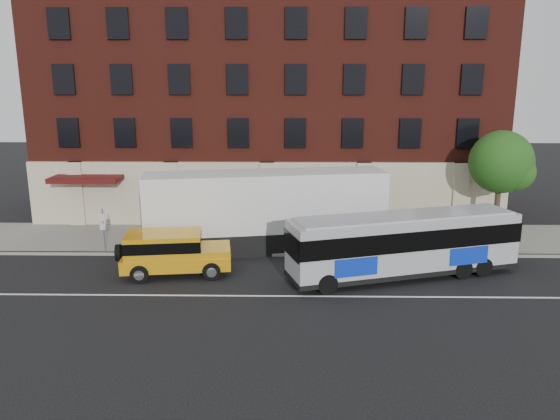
{
  "coord_description": "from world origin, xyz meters",
  "views": [
    {
      "loc": [
        1.34,
        -21.21,
        9.06
      ],
      "look_at": [
        0.91,
        5.5,
        2.63
      ],
      "focal_mm": 34.5,
      "sensor_mm": 36.0,
      "label": 1
    }
  ],
  "objects_px": {
    "city_bus": "(404,243)",
    "shipping_container": "(266,212)",
    "street_tree": "(502,164)",
    "sign_pole": "(103,228)",
    "yellow_suv": "(171,251)"
  },
  "relations": [
    {
      "from": "city_bus",
      "to": "shipping_container",
      "type": "bearing_deg",
      "value": 148.27
    },
    {
      "from": "sign_pole",
      "to": "yellow_suv",
      "type": "relative_size",
      "value": 0.45
    },
    {
      "from": "sign_pole",
      "to": "shipping_container",
      "type": "bearing_deg",
      "value": 6.47
    },
    {
      "from": "city_bus",
      "to": "shipping_container",
      "type": "distance_m",
      "value": 7.84
    },
    {
      "from": "sign_pole",
      "to": "shipping_container",
      "type": "height_order",
      "value": "shipping_container"
    },
    {
      "from": "street_tree",
      "to": "yellow_suv",
      "type": "height_order",
      "value": "street_tree"
    },
    {
      "from": "city_bus",
      "to": "shipping_container",
      "type": "height_order",
      "value": "shipping_container"
    },
    {
      "from": "city_bus",
      "to": "shipping_container",
      "type": "relative_size",
      "value": 0.86
    },
    {
      "from": "city_bus",
      "to": "street_tree",
      "type": "bearing_deg",
      "value": 43.76
    },
    {
      "from": "street_tree",
      "to": "yellow_suv",
      "type": "relative_size",
      "value": 1.12
    },
    {
      "from": "sign_pole",
      "to": "street_tree",
      "type": "bearing_deg",
      "value": 8.61
    },
    {
      "from": "city_bus",
      "to": "sign_pole",
      "type": "bearing_deg",
      "value": 168.39
    },
    {
      "from": "sign_pole",
      "to": "shipping_container",
      "type": "xyz_separation_m",
      "value": [
        8.62,
        0.98,
        0.68
      ]
    },
    {
      "from": "shipping_container",
      "to": "sign_pole",
      "type": "bearing_deg",
      "value": -173.53
    },
    {
      "from": "sign_pole",
      "to": "yellow_suv",
      "type": "xyz_separation_m",
      "value": [
        4.25,
        -2.99,
        -0.27
      ]
    }
  ]
}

